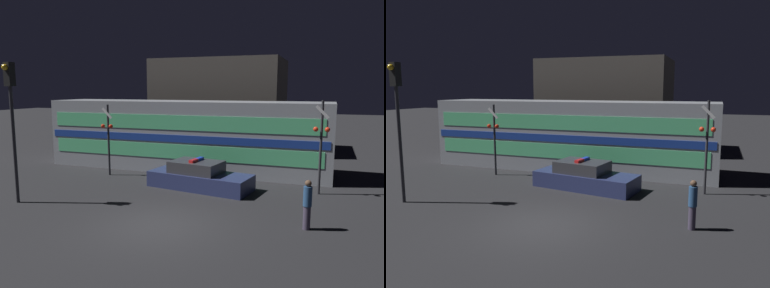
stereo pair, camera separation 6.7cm
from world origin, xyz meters
The scene contains 8 objects.
ground_plane centered at (0.00, 0.00, 0.00)m, with size 120.00×120.00×0.00m, color black.
train centered at (-2.37, 8.68, 1.90)m, with size 15.65×3.19×3.79m.
police_car centered at (-0.24, 4.92, 0.50)m, with size 4.87×2.52×1.35m.
pedestrian centered at (4.65, 1.34, 0.83)m, with size 0.27×0.27×1.62m.
crossing_signal_near centered at (4.88, 5.72, 2.27)m, with size 0.67×0.28×3.99m.
crossing_signal_far centered at (-5.50, 5.73, 2.10)m, with size 0.67×0.28×3.67m.
traffic_light_corner centered at (-6.28, 0.37, 3.78)m, with size 0.30×0.46×5.46m.
building_left centered at (-2.55, 16.33, 3.28)m, with size 9.05×6.05×6.57m.
Camera 2 is at (5.23, -10.67, 4.47)m, focal length 35.00 mm.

